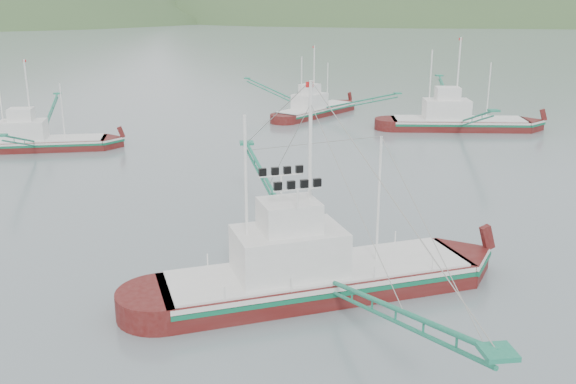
{
  "coord_description": "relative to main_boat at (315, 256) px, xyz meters",
  "views": [
    {
      "loc": [
        -4.34,
        -28.5,
        13.8
      ],
      "look_at": [
        0.0,
        6.0,
        3.2
      ],
      "focal_mm": 40.0,
      "sensor_mm": 36.0,
      "label": 1
    }
  ],
  "objects": [
    {
      "name": "ground",
      "position": [
        -0.5,
        0.5,
        -1.94
      ],
      "size": [
        1200.0,
        1200.0,
        0.0
      ],
      "primitive_type": "plane",
      "color": "slate",
      "rests_on": "ground"
    },
    {
      "name": "main_boat",
      "position": [
        0.0,
        0.0,
        0.0
      ],
      "size": [
        15.63,
        27.16,
        11.1
      ],
      "rotation": [
        0.0,
        0.0,
        0.19
      ],
      "color": "#4A0E0C",
      "rests_on": "ground"
    },
    {
      "name": "bg_boat_left",
      "position": [
        -21.01,
        33.47,
        -0.7
      ],
      "size": [
        12.44,
        22.4,
        9.06
      ],
      "rotation": [
        0.0,
        0.0,
        0.03
      ],
      "color": "#4A0E0C",
      "rests_on": "ground"
    },
    {
      "name": "bg_boat_right",
      "position": [
        21.92,
        37.72,
        -0.2
      ],
      "size": [
        14.81,
        25.83,
        10.54
      ],
      "rotation": [
        0.0,
        0.0,
        -0.17
      ],
      "color": "#4A0E0C",
      "rests_on": "ground"
    },
    {
      "name": "bg_boat_far",
      "position": [
        8.06,
        48.16,
        -0.01
      ],
      "size": [
        18.4,
        18.5,
        8.97
      ],
      "rotation": [
        0.0,
        0.0,
        0.78
      ],
      "color": "#4A0E0C",
      "rests_on": "ground"
    },
    {
      "name": "headland_right",
      "position": [
        239.5,
        430.5,
        -1.94
      ],
      "size": [
        684.0,
        432.0,
        306.0
      ],
      "primitive_type": "ellipsoid",
      "color": "#36532B",
      "rests_on": "ground"
    },
    {
      "name": "ridge_distant",
      "position": [
        29.5,
        560.5,
        -1.94
      ],
      "size": [
        960.0,
        400.0,
        240.0
      ],
      "primitive_type": "ellipsoid",
      "color": "slate",
      "rests_on": "ground"
    }
  ]
}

